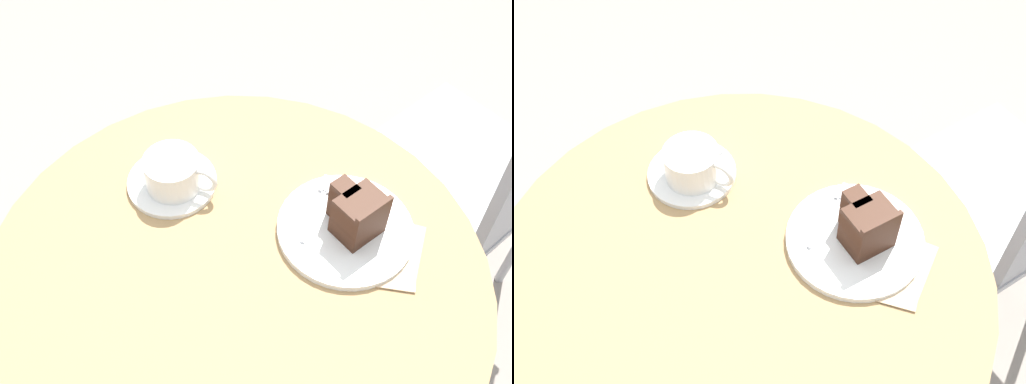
# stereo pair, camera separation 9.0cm
# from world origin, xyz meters

# --- Properties ---
(cafe_table) EXTENTS (0.78, 0.78, 0.73)m
(cafe_table) POSITION_xyz_m (0.00, 0.00, 0.61)
(cafe_table) COLOR #A37F51
(cafe_table) RESTS_ON ground
(saucer) EXTENTS (0.15, 0.15, 0.01)m
(saucer) POSITION_xyz_m (-0.16, 0.13, 0.73)
(saucer) COLOR white
(saucer) RESTS_ON cafe_table
(coffee_cup) EXTENTS (0.13, 0.09, 0.06)m
(coffee_cup) POSITION_xyz_m (-0.15, 0.12, 0.77)
(coffee_cup) COLOR white
(coffee_cup) RESTS_ON saucer
(teaspoon) EXTENTS (0.08, 0.06, 0.00)m
(teaspoon) POSITION_xyz_m (-0.16, 0.17, 0.74)
(teaspoon) COLOR silver
(teaspoon) RESTS_ON saucer
(cake_plate) EXTENTS (0.22, 0.22, 0.01)m
(cake_plate) POSITION_xyz_m (0.14, 0.13, 0.74)
(cake_plate) COLOR white
(cake_plate) RESTS_ON cafe_table
(cake_slice) EXTENTS (0.10, 0.09, 0.08)m
(cake_slice) POSITION_xyz_m (0.15, 0.13, 0.78)
(cake_slice) COLOR #422619
(cake_slice) RESTS_ON cake_plate
(fork) EXTENTS (0.02, 0.14, 0.00)m
(fork) POSITION_xyz_m (0.09, 0.16, 0.74)
(fork) COLOR silver
(fork) RESTS_ON cake_plate
(napkin) EXTENTS (0.13, 0.14, 0.00)m
(napkin) POSITION_xyz_m (0.20, 0.11, 0.73)
(napkin) COLOR tan
(napkin) RESTS_ON cafe_table
(cafe_chair) EXTENTS (0.52, 0.52, 0.86)m
(cafe_chair) POSITION_xyz_m (0.39, 0.53, 0.52)
(cafe_chair) COLOR #9E9EA3
(cafe_chair) RESTS_ON ground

